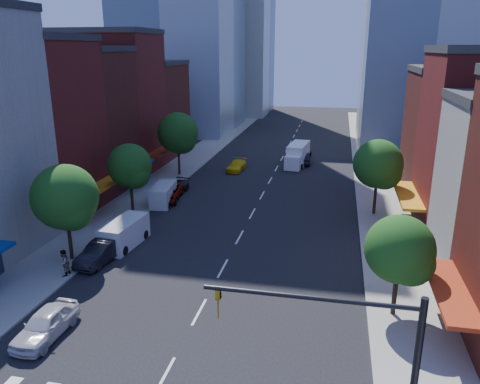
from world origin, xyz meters
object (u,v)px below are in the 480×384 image
object	(u,v)px
traffic_car_far	(304,153)
pedestrian_far	(64,263)
parked_car_third	(167,193)
parked_car_second	(101,252)
cargo_van_near	(124,234)
box_truck	(297,155)
taxi	(237,166)
parked_car_rear	(175,188)
traffic_car_oncoming	(303,158)
parked_car_front	(46,324)
cargo_van_far	(163,195)

from	to	relation	value
traffic_car_far	pedestrian_far	bearing A→B (deg)	78.87
parked_car_third	parked_car_second	bearing A→B (deg)	-96.53
cargo_van_near	box_truck	bearing A→B (deg)	74.16
taxi	traffic_car_far	distance (m)	12.15
parked_car_third	traffic_car_far	bearing A→B (deg)	53.31
parked_car_rear	traffic_car_oncoming	world-z (taller)	traffic_car_oncoming
parked_car_front	cargo_van_far	xyz separation A→B (m)	(-1.89, 23.19, 0.19)
parked_car_rear	traffic_car_oncoming	size ratio (longest dim) A/B	0.99
box_truck	taxi	bearing A→B (deg)	-143.11
parked_car_third	taxi	size ratio (longest dim) A/B	1.26
parked_car_second	traffic_car_far	distance (m)	39.72
traffic_car_oncoming	pedestrian_far	bearing A→B (deg)	62.26
parked_car_front	traffic_car_oncoming	distance (m)	44.96
parked_car_front	taxi	distance (m)	38.17
traffic_car_oncoming	box_truck	distance (m)	1.46
taxi	pedestrian_far	distance (m)	31.99
parked_car_third	cargo_van_near	xyz separation A→B (m)	(0.71, -11.91, 0.27)
parked_car_rear	cargo_van_near	xyz separation A→B (m)	(0.71, -14.20, 0.37)
parked_car_front	parked_car_second	distance (m)	9.52
parked_car_rear	pedestrian_far	bearing A→B (deg)	-85.73
cargo_van_near	traffic_car_oncoming	distance (m)	33.39
parked_car_second	box_truck	bearing A→B (deg)	77.27
cargo_van_far	box_truck	distance (m)	22.75
parked_car_second	parked_car_third	size ratio (longest dim) A/B	0.85
parked_car_second	traffic_car_far	size ratio (longest dim) A/B	1.24
traffic_car_oncoming	pedestrian_far	world-z (taller)	pedestrian_far
traffic_car_oncoming	box_truck	size ratio (longest dim) A/B	0.64
cargo_van_far	pedestrian_far	world-z (taller)	pedestrian_far
parked_car_third	taxi	xyz separation A→B (m)	(4.53, 13.68, -0.13)
traffic_car_oncoming	box_truck	world-z (taller)	box_truck
parked_car_second	parked_car_third	xyz separation A→B (m)	(-0.28, 15.02, -0.01)
parked_car_second	traffic_car_oncoming	world-z (taller)	parked_car_second
parked_car_third	box_truck	bearing A→B (deg)	48.83
parked_car_third	cargo_van_near	size ratio (longest dim) A/B	1.10
cargo_van_far	box_truck	world-z (taller)	box_truck
parked_car_rear	taxi	xyz separation A→B (m)	(4.53, 11.39, -0.03)
parked_car_front	parked_car_rear	bearing A→B (deg)	94.90
traffic_car_far	parked_car_front	bearing A→B (deg)	84.63
parked_car_rear	pedestrian_far	xyz separation A→B (m)	(-1.00, -20.12, 0.43)
parked_car_front	box_truck	distance (m)	43.70
taxi	traffic_car_far	size ratio (longest dim) A/B	1.16
pedestrian_far	cargo_van_near	bearing A→B (deg)	167.09
parked_car_rear	parked_car_front	bearing A→B (deg)	-78.80
taxi	parked_car_front	bearing A→B (deg)	-89.88
parked_car_front	cargo_van_near	xyz separation A→B (m)	(-1.20, 12.49, 0.26)
traffic_car_far	pedestrian_far	xyz separation A→B (m)	(-13.65, -40.56, 0.45)
taxi	pedestrian_far	xyz separation A→B (m)	(-5.53, -31.51, 0.45)
cargo_van_near	cargo_van_far	distance (m)	10.73
parked_car_front	taxi	bearing A→B (deg)	86.87
parked_car_second	cargo_van_near	distance (m)	3.15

